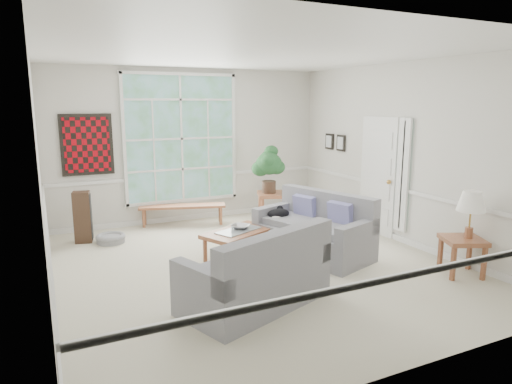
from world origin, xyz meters
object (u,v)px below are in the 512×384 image
Objects in this scene: loveseat_right at (313,225)px; end_table at (273,207)px; loveseat_front at (255,266)px; coffee_table at (239,244)px; side_table at (462,256)px.

end_table is (0.37, 2.04, -0.18)m from loveseat_right.
loveseat_front is at bearing -120.90° from end_table.
coffee_table is 2.17m from end_table.
loveseat_right reaches higher than loveseat_front.
loveseat_right reaches higher than coffee_table.
end_table is at bearing 39.14° from loveseat_front.
side_table is (1.41, -1.59, -0.22)m from loveseat_right.
end_table is at bearing 105.88° from side_table.
loveseat_right is 2.08m from end_table.
loveseat_right is 1.98m from loveseat_front.
loveseat_front is at bearing -161.09° from loveseat_right.
loveseat_front reaches higher than end_table.
loveseat_right reaches higher than end_table.
loveseat_front reaches higher than coffee_table.
end_table is at bearing 60.92° from loveseat_right.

